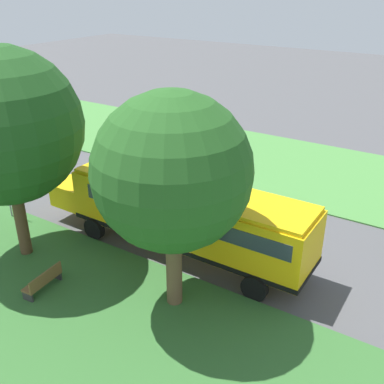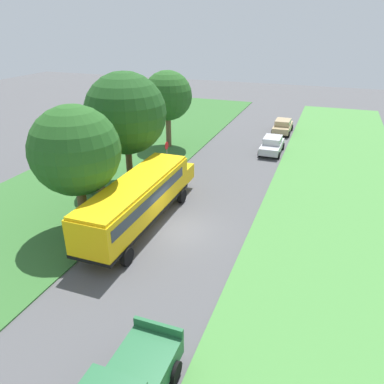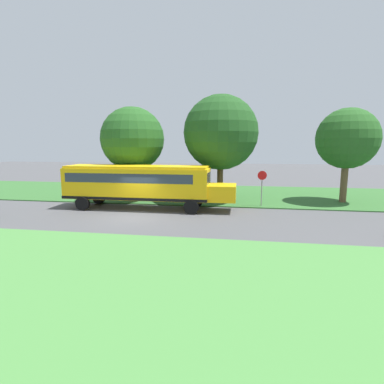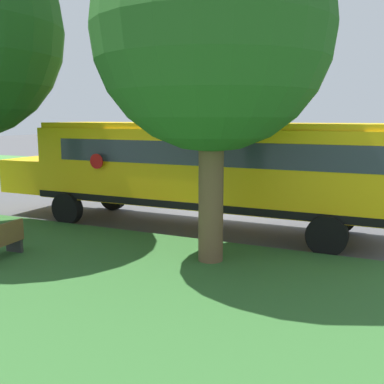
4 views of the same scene
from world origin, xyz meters
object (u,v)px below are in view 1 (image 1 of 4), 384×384
(oak_tree_roadside_mid, at_px, (3,128))
(oak_tree_beside_bus, at_px, (175,174))
(car_silver_nearest, at_px, (22,133))
(park_bench, at_px, (43,281))
(stop_sign, at_px, (6,185))
(school_bus, at_px, (182,212))

(oak_tree_roadside_mid, bearing_deg, oak_tree_beside_bus, -83.20)
(car_silver_nearest, relative_size, park_bench, 2.69)
(stop_sign, bearing_deg, oak_tree_beside_bus, -95.30)
(school_bus, height_order, oak_tree_roadside_mid, oak_tree_roadside_mid)
(oak_tree_roadside_mid, relative_size, park_bench, 5.26)
(school_bus, relative_size, car_silver_nearest, 2.82)
(school_bus, bearing_deg, oak_tree_beside_bus, -149.70)
(car_silver_nearest, bearing_deg, oak_tree_roadside_mid, -128.26)
(oak_tree_roadside_mid, height_order, park_bench, oak_tree_roadside_mid)
(school_bus, distance_m, oak_tree_roadside_mid, 7.58)
(car_silver_nearest, height_order, oak_tree_beside_bus, oak_tree_beside_bus)
(school_bus, xyz_separation_m, oak_tree_beside_bus, (-2.97, -1.73, 3.16))
(stop_sign, xyz_separation_m, park_bench, (-3.08, -5.92, -1.26))
(car_silver_nearest, bearing_deg, oak_tree_beside_bus, -113.93)
(car_silver_nearest, height_order, park_bench, car_silver_nearest)
(car_silver_nearest, height_order, oak_tree_roadside_mid, oak_tree_roadside_mid)
(oak_tree_beside_bus, xyz_separation_m, park_bench, (-2.10, 4.56, -4.61))
(oak_tree_roadside_mid, distance_m, park_bench, 5.87)
(oak_tree_roadside_mid, bearing_deg, park_bench, -115.63)
(oak_tree_beside_bus, bearing_deg, oak_tree_roadside_mid, 96.80)
(school_bus, height_order, car_silver_nearest, school_bus)
(oak_tree_roadside_mid, relative_size, stop_sign, 3.14)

